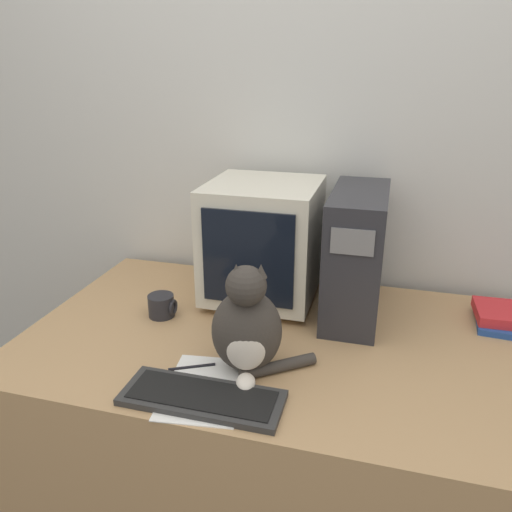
{
  "coord_description": "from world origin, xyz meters",
  "views": [
    {
      "loc": [
        0.29,
        -0.88,
        1.57
      ],
      "look_at": [
        -0.09,
        0.5,
        1.01
      ],
      "focal_mm": 35.0,
      "sensor_mm": 36.0,
      "label": 1
    }
  ],
  "objects_px": {
    "computer_tower": "(356,254)",
    "cat": "(247,328)",
    "keyboard": "(202,397)",
    "crt_monitor": "(263,241)",
    "mug": "(162,306)",
    "book_stack": "(498,317)",
    "pen": "(192,367)"
  },
  "relations": [
    {
      "from": "computer_tower",
      "to": "keyboard",
      "type": "distance_m",
      "value": 0.71
    },
    {
      "from": "cat",
      "to": "keyboard",
      "type": "bearing_deg",
      "value": -128.68
    },
    {
      "from": "crt_monitor",
      "to": "cat",
      "type": "height_order",
      "value": "crt_monitor"
    },
    {
      "from": "pen",
      "to": "book_stack",
      "type": "bearing_deg",
      "value": 30.05
    },
    {
      "from": "keyboard",
      "to": "book_stack",
      "type": "distance_m",
      "value": 1.03
    },
    {
      "from": "keyboard",
      "to": "book_stack",
      "type": "bearing_deg",
      "value": 38.55
    },
    {
      "from": "computer_tower",
      "to": "cat",
      "type": "xyz_separation_m",
      "value": [
        -0.25,
        -0.44,
        -0.08
      ]
    },
    {
      "from": "book_stack",
      "to": "pen",
      "type": "height_order",
      "value": "book_stack"
    },
    {
      "from": "cat",
      "to": "mug",
      "type": "distance_m",
      "value": 0.45
    },
    {
      "from": "cat",
      "to": "mug",
      "type": "bearing_deg",
      "value": 133.94
    },
    {
      "from": "crt_monitor",
      "to": "mug",
      "type": "height_order",
      "value": "crt_monitor"
    },
    {
      "from": "computer_tower",
      "to": "cat",
      "type": "bearing_deg",
      "value": -119.9
    },
    {
      "from": "cat",
      "to": "mug",
      "type": "relative_size",
      "value": 3.52
    },
    {
      "from": "keyboard",
      "to": "crt_monitor",
      "type": "bearing_deg",
      "value": 90.21
    },
    {
      "from": "crt_monitor",
      "to": "book_stack",
      "type": "height_order",
      "value": "crt_monitor"
    },
    {
      "from": "pen",
      "to": "mug",
      "type": "distance_m",
      "value": 0.35
    },
    {
      "from": "crt_monitor",
      "to": "mug",
      "type": "relative_size",
      "value": 4.56
    },
    {
      "from": "computer_tower",
      "to": "pen",
      "type": "height_order",
      "value": "computer_tower"
    },
    {
      "from": "book_stack",
      "to": "mug",
      "type": "xyz_separation_m",
      "value": [
        -1.1,
        -0.24,
        0.01
      ]
    },
    {
      "from": "computer_tower",
      "to": "pen",
      "type": "xyz_separation_m",
      "value": [
        -0.41,
        -0.47,
        -0.21
      ]
    },
    {
      "from": "cat",
      "to": "pen",
      "type": "height_order",
      "value": "cat"
    },
    {
      "from": "computer_tower",
      "to": "cat",
      "type": "relative_size",
      "value": 1.31
    },
    {
      "from": "keyboard",
      "to": "mug",
      "type": "xyz_separation_m",
      "value": [
        -0.3,
        0.4,
        0.03
      ]
    },
    {
      "from": "cat",
      "to": "pen",
      "type": "relative_size",
      "value": 2.7
    },
    {
      "from": "crt_monitor",
      "to": "keyboard",
      "type": "relative_size",
      "value": 1.03
    },
    {
      "from": "computer_tower",
      "to": "mug",
      "type": "distance_m",
      "value": 0.68
    },
    {
      "from": "crt_monitor",
      "to": "pen",
      "type": "relative_size",
      "value": 3.5
    },
    {
      "from": "book_stack",
      "to": "cat",
      "type": "bearing_deg",
      "value": -146.83
    },
    {
      "from": "cat",
      "to": "book_stack",
      "type": "height_order",
      "value": "cat"
    },
    {
      "from": "book_stack",
      "to": "crt_monitor",
      "type": "bearing_deg",
      "value": -178.93
    },
    {
      "from": "crt_monitor",
      "to": "mug",
      "type": "distance_m",
      "value": 0.42
    },
    {
      "from": "keyboard",
      "to": "cat",
      "type": "relative_size",
      "value": 1.26
    }
  ]
}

